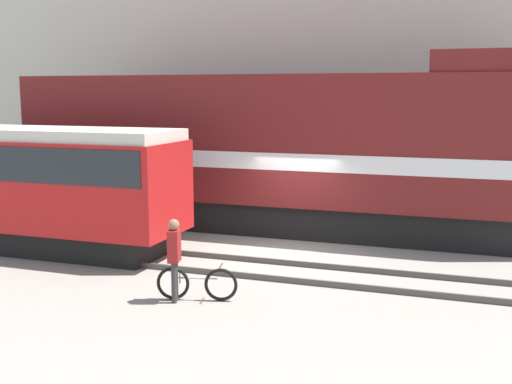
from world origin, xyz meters
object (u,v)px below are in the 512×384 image
at_px(freight_locomotive, 268,149).
at_px(bicycle, 197,284).
at_px(person, 174,252).
at_px(streetcar, 24,180).

bearing_deg(freight_locomotive, bicycle, -83.39).
relative_size(freight_locomotive, person, 9.12).
relative_size(streetcar, person, 5.16).
distance_m(streetcar, bicycle, 7.08).
xyz_separation_m(freight_locomotive, person, (0.45, -7.53, -1.48)).
xyz_separation_m(streetcar, person, (6.02, -2.79, -0.86)).
bearing_deg(bicycle, person, -148.07).
bearing_deg(person, bicycle, 31.93).
xyz_separation_m(bicycle, person, (-0.39, -0.25, 0.73)).
distance_m(freight_locomotive, streetcar, 7.34).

